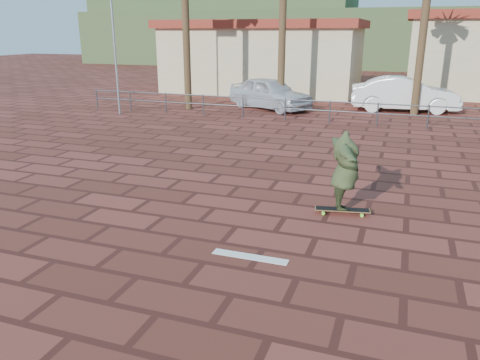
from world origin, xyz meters
name	(u,v)px	position (x,y,z in m)	size (l,w,h in m)	color
ground	(236,227)	(0.00, 0.00, 0.00)	(120.00, 120.00, 0.00)	maroon
paint_stripe	(250,257)	(0.70, -1.20, 0.00)	(1.40, 0.22, 0.01)	white
guardrail	(330,108)	(0.00, 12.00, 0.68)	(24.06, 0.06, 1.00)	#47494F
flagpole	(114,13)	(-9.87, 11.00, 4.64)	(1.30, 0.10, 8.00)	gray
building_west	(264,56)	(-6.00, 22.00, 2.28)	(12.60, 7.60, 4.50)	beige
hill_front	(384,38)	(0.00, 50.00, 3.00)	(70.00, 18.00, 6.00)	#384C28
hill_back	(224,30)	(-22.00, 56.00, 4.00)	(35.00, 14.00, 8.00)	#384C28
longboard	(342,210)	(1.98, 1.44, 0.10)	(1.23, 0.49, 0.12)	olive
skateboarder	(345,171)	(1.98, 1.44, 1.00)	(2.16, 0.59, 1.76)	#374223
car_silver	(270,93)	(-3.57, 14.98, 0.81)	(1.90, 4.73, 1.61)	silver
car_white	(404,94)	(2.98, 16.50, 0.85)	(1.80, 5.16, 1.70)	white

